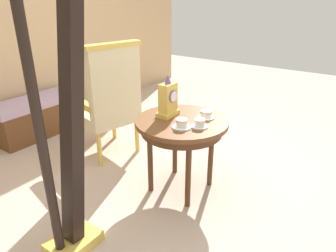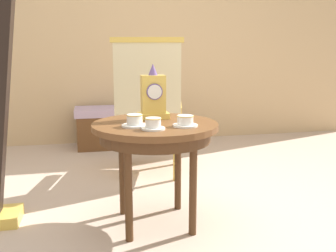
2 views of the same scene
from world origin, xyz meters
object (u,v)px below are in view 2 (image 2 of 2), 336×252
(mantel_clock, at_px, (153,97))
(armchair, at_px, (149,106))
(teacup_center, at_px, (185,121))
(window_bench, at_px, (123,126))
(teacup_right, at_px, (153,124))
(side_table, at_px, (155,135))
(teacup_left, at_px, (135,121))

(mantel_clock, bearing_deg, armchair, 82.74)
(teacup_center, bearing_deg, window_bench, 94.44)
(teacup_right, relative_size, armchair, 0.11)
(side_table, relative_size, teacup_left, 5.04)
(teacup_left, bearing_deg, teacup_right, -49.61)
(teacup_right, distance_m, mantel_clock, 0.35)
(teacup_right, xyz_separation_m, teacup_center, (0.19, 0.05, -0.00))
(armchair, height_order, window_bench, armchair)
(teacup_left, xyz_separation_m, teacup_center, (0.27, -0.05, -0.00))
(teacup_center, xyz_separation_m, mantel_clock, (-0.13, 0.28, 0.11))
(armchair, bearing_deg, window_bench, 96.88)
(teacup_left, xyz_separation_m, teacup_right, (0.09, -0.10, -0.00))
(armchair, bearing_deg, side_table, -96.99)
(mantel_clock, bearing_deg, teacup_left, -122.69)
(teacup_left, distance_m, armchair, 1.01)
(mantel_clock, distance_m, armchair, 0.78)
(side_table, distance_m, teacup_right, 0.22)
(teacup_center, bearing_deg, side_table, 136.82)
(teacup_right, xyz_separation_m, window_bench, (0.02, 2.14, -0.43))
(teacup_right, bearing_deg, teacup_left, 130.39)
(armchair, xyz_separation_m, window_bench, (-0.13, 1.06, -0.37))
(armchair, bearing_deg, teacup_center, -88.09)
(side_table, relative_size, armchair, 0.64)
(side_table, relative_size, window_bench, 0.71)
(teacup_center, relative_size, window_bench, 0.14)
(armchair, relative_size, window_bench, 1.11)
(side_table, distance_m, teacup_left, 0.19)
(armchair, bearing_deg, teacup_right, -98.06)
(side_table, distance_m, mantel_clock, 0.25)
(teacup_center, height_order, mantel_clock, mantel_clock)
(teacup_center, bearing_deg, mantel_clock, 115.43)
(side_table, distance_m, teacup_center, 0.22)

